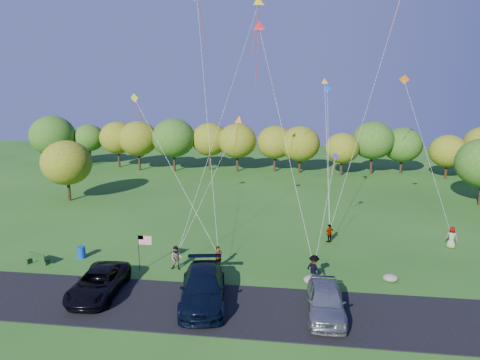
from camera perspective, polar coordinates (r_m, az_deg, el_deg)
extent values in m
plane|color=#225017|center=(29.77, -0.34, -13.11)|extent=(140.00, 140.00, 0.00)
cube|color=black|center=(26.24, -1.59, -16.75)|extent=(44.00, 6.00, 0.06)
cylinder|color=#362513|center=(77.49, -22.52, 2.92)|extent=(0.36, 0.36, 2.91)
ellipsoid|color=#235215|center=(77.07, -22.72, 5.35)|extent=(5.74, 5.74, 5.16)
cylinder|color=#362513|center=(73.12, -19.60, 2.43)|extent=(0.36, 0.36, 2.39)
ellipsoid|color=#376018|center=(72.67, -19.78, 4.97)|extent=(6.38, 6.38, 5.74)
cylinder|color=#362513|center=(71.28, -16.91, 2.68)|extent=(0.36, 0.36, 3.13)
ellipsoid|color=#235215|center=(70.78, -17.10, 5.76)|extent=(7.07, 7.07, 6.36)
cylinder|color=#362513|center=(71.32, -11.38, 2.65)|extent=(0.36, 0.36, 2.33)
ellipsoid|color=#235215|center=(70.90, -11.48, 5.03)|extent=(5.62, 5.62, 5.05)
cylinder|color=#362513|center=(66.91, -8.88, 2.46)|extent=(0.36, 0.36, 3.11)
ellipsoid|color=#376018|center=(66.40, -8.98, 5.57)|extent=(6.46, 6.46, 5.81)
cylinder|color=#362513|center=(68.23, -4.34, 2.68)|extent=(0.36, 0.36, 2.94)
ellipsoid|color=#376018|center=(67.74, -4.38, 5.59)|extent=(6.17, 6.17, 5.56)
cylinder|color=#362513|center=(65.75, -0.01, 2.19)|extent=(0.36, 0.36, 2.55)
ellipsoid|color=#235215|center=(65.30, -0.01, 4.78)|extent=(5.30, 5.30, 4.77)
cylinder|color=#362513|center=(67.55, 4.70, 2.38)|extent=(0.36, 0.36, 2.47)
ellipsoid|color=#376018|center=(67.06, 4.75, 5.25)|extent=(6.69, 6.69, 6.02)
cylinder|color=#362513|center=(64.25, 8.32, 1.85)|extent=(0.36, 0.36, 2.61)
ellipsoid|color=#235215|center=(63.80, 8.40, 4.42)|extent=(4.95, 4.95, 4.46)
cylinder|color=#362513|center=(66.05, 13.42, 1.86)|extent=(0.36, 0.36, 2.47)
ellipsoid|color=#235215|center=(65.59, 13.55, 4.45)|extent=(5.46, 5.46, 4.92)
cylinder|color=#362513|center=(67.90, 16.66, 2.01)|extent=(0.36, 0.36, 2.61)
ellipsoid|color=#235215|center=(67.40, 16.84, 4.92)|extent=(6.66, 6.66, 6.00)
cylinder|color=#362513|center=(66.99, 21.41, 1.41)|extent=(0.36, 0.36, 2.29)
ellipsoid|color=#376018|center=(66.49, 21.64, 4.28)|extent=(6.92, 6.92, 6.22)
cylinder|color=#362513|center=(67.98, 25.13, 1.62)|extent=(0.36, 0.36, 3.17)
ellipsoid|color=#376018|center=(67.46, 25.43, 4.81)|extent=(6.88, 6.88, 6.19)
cylinder|color=#362513|center=(71.91, 28.36, 1.45)|extent=(0.36, 0.36, 2.25)
ellipsoid|color=#235215|center=(71.46, 28.62, 4.00)|extent=(6.49, 6.49, 5.84)
cylinder|color=#362513|center=(52.77, -21.85, -1.19)|extent=(0.36, 0.36, 2.60)
ellipsoid|color=#376018|center=(52.18, -22.12, 2.15)|extent=(5.60, 5.60, 5.04)
imported|color=black|center=(28.75, -18.35, -12.86)|extent=(3.00, 5.85, 1.58)
imported|color=black|center=(26.49, -4.97, -14.13)|extent=(3.68, 6.81, 1.87)
imported|color=gray|center=(25.59, 11.38, -15.47)|extent=(2.13, 5.22, 1.77)
imported|color=#4C4C59|center=(31.31, -2.91, -10.19)|extent=(0.70, 0.67, 1.61)
imported|color=#4C4C59|center=(31.22, -8.48, -10.24)|extent=(0.88, 0.70, 1.75)
imported|color=#4C4C59|center=(29.51, 9.83, -11.55)|extent=(1.35, 1.32, 1.86)
imported|color=#4C4C59|center=(36.84, 11.85, -6.97)|extent=(0.98, 0.83, 1.58)
imported|color=#4C4C59|center=(38.74, 26.38, -6.89)|extent=(1.04, 0.88, 1.80)
cube|color=#193E16|center=(35.21, -25.29, -9.52)|extent=(1.65, 0.71, 0.06)
cube|color=#193E16|center=(34.98, -25.49, -9.18)|extent=(1.63, 0.66, 0.52)
cube|color=#193E16|center=(35.66, -26.24, -9.68)|extent=(0.22, 0.43, 0.40)
cube|color=#193E16|center=(34.91, -24.26, -9.96)|extent=(0.22, 0.43, 0.40)
cylinder|color=#0B36A7|center=(35.17, -20.39, -9.02)|extent=(0.61, 0.61, 0.91)
cylinder|color=black|center=(31.34, -13.34, -9.44)|extent=(0.05, 0.05, 2.69)
cube|color=red|center=(30.83, -12.58, -7.85)|extent=(0.97, 0.64, 0.02)
cube|color=navy|center=(30.87, -13.10, -7.46)|extent=(0.39, 0.02, 0.30)
ellipsoid|color=gray|center=(29.44, 9.59, -12.98)|extent=(1.13, 0.89, 0.57)
ellipsoid|color=gray|center=(31.05, 19.42, -12.22)|extent=(0.98, 0.81, 0.51)
cone|color=red|center=(41.48, 2.58, 19.75)|extent=(1.34, 0.77, 1.15)
cone|color=gold|center=(39.26, 11.23, 12.73)|extent=(0.71, 0.40, 0.62)
cube|color=orange|center=(37.02, 21.07, 12.39)|extent=(0.75, 0.26, 0.75)
cube|color=#BCDB12|center=(38.90, -13.89, 10.57)|extent=(0.76, 0.28, 0.78)
cone|color=yellow|center=(44.02, 2.50, 22.63)|extent=(1.37, 0.96, 1.12)
cube|color=blue|center=(41.26, 11.59, 11.83)|extent=(0.76, 0.26, 0.74)
cone|color=orange|center=(39.57, -0.22, 7.92)|extent=(0.94, 0.64, 0.87)
cube|color=#3D1BF4|center=(36.39, 12.61, 3.12)|extent=(0.57, 0.26, 0.60)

